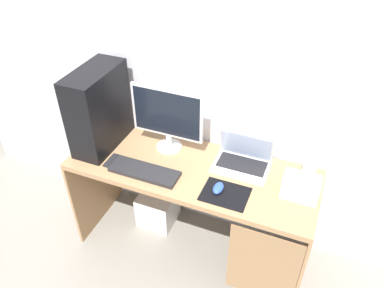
{
  "coord_description": "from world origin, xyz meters",
  "views": [
    {
      "loc": [
        0.65,
        -1.6,
        2.22
      ],
      "look_at": [
        0.0,
        0.0,
        0.91
      ],
      "focal_mm": 35.32,
      "sensor_mm": 36.0,
      "label": 1
    }
  ],
  "objects_px": {
    "keyboard": "(145,171)",
    "cell_phone": "(113,161)",
    "pc_tower": "(99,109)",
    "monitor": "(167,117)",
    "laptop": "(243,159)",
    "subwoofer": "(158,207)",
    "speaker": "(309,168)",
    "projector": "(301,187)",
    "mouse_left": "(218,188)"
  },
  "relations": [
    {
      "from": "keyboard",
      "to": "cell_phone",
      "type": "bearing_deg",
      "value": 174.89
    },
    {
      "from": "pc_tower",
      "to": "monitor",
      "type": "relative_size",
      "value": 1.13
    },
    {
      "from": "laptop",
      "to": "subwoofer",
      "type": "xyz_separation_m",
      "value": [
        -0.6,
        -0.01,
        -0.65
      ]
    },
    {
      "from": "speaker",
      "to": "subwoofer",
      "type": "height_order",
      "value": "speaker"
    },
    {
      "from": "laptop",
      "to": "keyboard",
      "type": "xyz_separation_m",
      "value": [
        -0.52,
        -0.29,
        -0.03
      ]
    },
    {
      "from": "monitor",
      "to": "cell_phone",
      "type": "bearing_deg",
      "value": -135.74
    },
    {
      "from": "monitor",
      "to": "cell_phone",
      "type": "relative_size",
      "value": 3.54
    },
    {
      "from": "laptop",
      "to": "projector",
      "type": "bearing_deg",
      "value": -19.58
    },
    {
      "from": "cell_phone",
      "to": "subwoofer",
      "type": "xyz_separation_m",
      "value": [
        0.14,
        0.26,
        -0.61
      ]
    },
    {
      "from": "speaker",
      "to": "subwoofer",
      "type": "xyz_separation_m",
      "value": [
        -0.98,
        -0.04,
        -0.68
      ]
    },
    {
      "from": "speaker",
      "to": "mouse_left",
      "type": "distance_m",
      "value": 0.54
    },
    {
      "from": "monitor",
      "to": "speaker",
      "type": "bearing_deg",
      "value": 3.2
    },
    {
      "from": "speaker",
      "to": "mouse_left",
      "type": "relative_size",
      "value": 1.59
    },
    {
      "from": "monitor",
      "to": "projector",
      "type": "height_order",
      "value": "monitor"
    },
    {
      "from": "projector",
      "to": "laptop",
      "type": "bearing_deg",
      "value": 160.42
    },
    {
      "from": "speaker",
      "to": "subwoofer",
      "type": "relative_size",
      "value": 0.6
    },
    {
      "from": "pc_tower",
      "to": "cell_phone",
      "type": "distance_m",
      "value": 0.33
    },
    {
      "from": "laptop",
      "to": "keyboard",
      "type": "relative_size",
      "value": 0.79
    },
    {
      "from": "laptop",
      "to": "keyboard",
      "type": "distance_m",
      "value": 0.59
    },
    {
      "from": "speaker",
      "to": "cell_phone",
      "type": "xyz_separation_m",
      "value": [
        -1.13,
        -0.3,
        -0.07
      ]
    },
    {
      "from": "pc_tower",
      "to": "keyboard",
      "type": "xyz_separation_m",
      "value": [
        0.38,
        -0.17,
        -0.25
      ]
    },
    {
      "from": "pc_tower",
      "to": "keyboard",
      "type": "bearing_deg",
      "value": -23.63
    },
    {
      "from": "keyboard",
      "to": "subwoofer",
      "type": "relative_size",
      "value": 1.63
    },
    {
      "from": "laptop",
      "to": "cell_phone",
      "type": "bearing_deg",
      "value": -160.04
    },
    {
      "from": "monitor",
      "to": "keyboard",
      "type": "distance_m",
      "value": 0.35
    },
    {
      "from": "laptop",
      "to": "mouse_left",
      "type": "bearing_deg",
      "value": -103.05
    },
    {
      "from": "speaker",
      "to": "projector",
      "type": "height_order",
      "value": "speaker"
    },
    {
      "from": "subwoofer",
      "to": "laptop",
      "type": "bearing_deg",
      "value": 1.28
    },
    {
      "from": "subwoofer",
      "to": "monitor",
      "type": "bearing_deg",
      "value": -2.19
    },
    {
      "from": "monitor",
      "to": "mouse_left",
      "type": "xyz_separation_m",
      "value": [
        0.42,
        -0.25,
        -0.21
      ]
    },
    {
      "from": "keyboard",
      "to": "mouse_left",
      "type": "distance_m",
      "value": 0.45
    },
    {
      "from": "pc_tower",
      "to": "subwoofer",
      "type": "height_order",
      "value": "pc_tower"
    },
    {
      "from": "laptop",
      "to": "subwoofer",
      "type": "distance_m",
      "value": 0.88
    },
    {
      "from": "monitor",
      "to": "keyboard",
      "type": "xyz_separation_m",
      "value": [
        -0.03,
        -0.27,
        -0.22
      ]
    },
    {
      "from": "projector",
      "to": "subwoofer",
      "type": "xyz_separation_m",
      "value": [
        -0.96,
        0.12,
        -0.66
      ]
    },
    {
      "from": "subwoofer",
      "to": "mouse_left",
      "type": "bearing_deg",
      "value": -25.59
    },
    {
      "from": "monitor",
      "to": "laptop",
      "type": "bearing_deg",
      "value": 2.1
    },
    {
      "from": "laptop",
      "to": "subwoofer",
      "type": "height_order",
      "value": "laptop"
    },
    {
      "from": "monitor",
      "to": "projector",
      "type": "bearing_deg",
      "value": -7.48
    },
    {
      "from": "monitor",
      "to": "pc_tower",
      "type": "bearing_deg",
      "value": -165.8
    },
    {
      "from": "laptop",
      "to": "cell_phone",
      "type": "height_order",
      "value": "laptop"
    },
    {
      "from": "keyboard",
      "to": "cell_phone",
      "type": "xyz_separation_m",
      "value": [
        -0.23,
        0.02,
        -0.01
      ]
    },
    {
      "from": "projector",
      "to": "pc_tower",
      "type": "bearing_deg",
      "value": 179.7
    },
    {
      "from": "pc_tower",
      "to": "subwoofer",
      "type": "bearing_deg",
      "value": 20.03
    },
    {
      "from": "pc_tower",
      "to": "cell_phone",
      "type": "height_order",
      "value": "pc_tower"
    },
    {
      "from": "speaker",
      "to": "mouse_left",
      "type": "bearing_deg",
      "value": -145.95
    },
    {
      "from": "projector",
      "to": "keyboard",
      "type": "xyz_separation_m",
      "value": [
        -0.88,
        -0.16,
        -0.05
      ]
    },
    {
      "from": "cell_phone",
      "to": "subwoofer",
      "type": "bearing_deg",
      "value": 60.67
    },
    {
      "from": "laptop",
      "to": "speaker",
      "type": "relative_size",
      "value": 2.17
    },
    {
      "from": "laptop",
      "to": "keyboard",
      "type": "bearing_deg",
      "value": -150.61
    }
  ]
}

